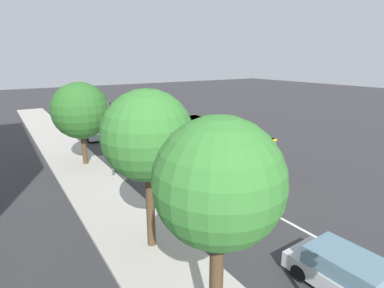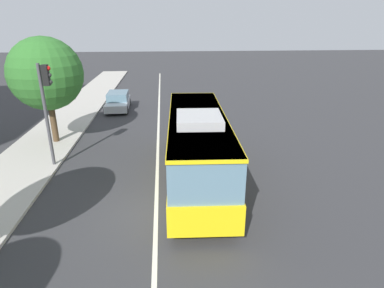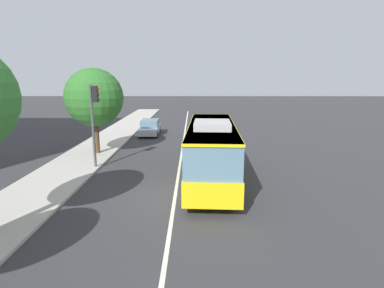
{
  "view_description": "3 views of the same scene",
  "coord_description": "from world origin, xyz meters",
  "px_view_note": "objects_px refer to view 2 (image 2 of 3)",
  "views": [
    {
      "loc": [
        -14.55,
        11.47,
        7.89
      ],
      "look_at": [
        3.68,
        -0.37,
        1.8
      ],
      "focal_mm": 28.59,
      "sensor_mm": 36.0,
      "label": 1
    },
    {
      "loc": [
        -10.55,
        -0.43,
        6.85
      ],
      "look_at": [
        2.67,
        -1.63,
        1.85
      ],
      "focal_mm": 29.72,
      "sensor_mm": 36.0,
      "label": 2
    },
    {
      "loc": [
        -13.63,
        -0.87,
        5.64
      ],
      "look_at": [
        3.71,
        -0.8,
        1.85
      ],
      "focal_mm": 28.71,
      "sensor_mm": 36.0,
      "label": 3
    }
  ],
  "objects_px": {
    "traffic_light_mid_block": "(47,98)",
    "street_tree_kerbside_right": "(46,74)",
    "transit_bus": "(197,143)",
    "sedan_silver": "(118,101)"
  },
  "relations": [
    {
      "from": "traffic_light_mid_block",
      "to": "street_tree_kerbside_right",
      "type": "bearing_deg",
      "value": 105.86
    },
    {
      "from": "transit_bus",
      "to": "sedan_silver",
      "type": "bearing_deg",
      "value": 24.03
    },
    {
      "from": "street_tree_kerbside_right",
      "to": "transit_bus",
      "type": "bearing_deg",
      "value": -124.79
    },
    {
      "from": "transit_bus",
      "to": "traffic_light_mid_block",
      "type": "height_order",
      "value": "traffic_light_mid_block"
    },
    {
      "from": "transit_bus",
      "to": "traffic_light_mid_block",
      "type": "distance_m",
      "value": 7.52
    },
    {
      "from": "traffic_light_mid_block",
      "to": "transit_bus",
      "type": "bearing_deg",
      "value": -17.75
    },
    {
      "from": "traffic_light_mid_block",
      "to": "street_tree_kerbside_right",
      "type": "height_order",
      "value": "street_tree_kerbside_right"
    },
    {
      "from": "transit_bus",
      "to": "sedan_silver",
      "type": "height_order",
      "value": "transit_bus"
    },
    {
      "from": "transit_bus",
      "to": "street_tree_kerbside_right",
      "type": "bearing_deg",
      "value": 57.99
    },
    {
      "from": "sedan_silver",
      "to": "traffic_light_mid_block",
      "type": "height_order",
      "value": "traffic_light_mid_block"
    }
  ]
}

